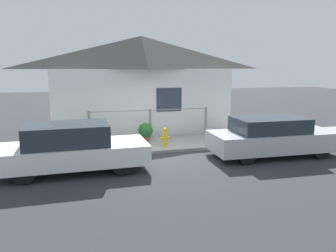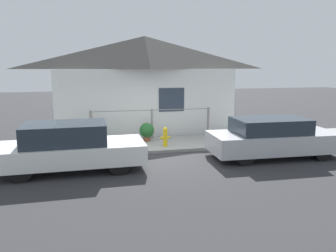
# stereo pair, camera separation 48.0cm
# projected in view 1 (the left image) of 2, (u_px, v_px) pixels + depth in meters

# --- Properties ---
(ground_plane) EXTENTS (60.00, 60.00, 0.00)m
(ground_plane) POSITION_uv_depth(u_px,v_px,m) (163.00, 153.00, 11.36)
(ground_plane) COLOR #2D2D30
(sidewalk) EXTENTS (24.00, 2.25, 0.11)m
(sidewalk) POSITION_uv_depth(u_px,v_px,m) (156.00, 144.00, 12.42)
(sidewalk) COLOR gray
(sidewalk) RESTS_ON ground_plane
(house) EXTENTS (8.08, 2.23, 4.28)m
(house) POSITION_uv_depth(u_px,v_px,m) (142.00, 57.00, 14.30)
(house) COLOR white
(house) RESTS_ON ground_plane
(fence) EXTENTS (4.90, 0.10, 1.18)m
(fence) POSITION_uv_depth(u_px,v_px,m) (150.00, 122.00, 13.22)
(fence) COLOR gray
(fence) RESTS_ON sidewalk
(car_left) EXTENTS (4.17, 1.77, 1.39)m
(car_left) POSITION_uv_depth(u_px,v_px,m) (72.00, 148.00, 9.30)
(car_left) COLOR white
(car_left) RESTS_ON ground_plane
(car_right) EXTENTS (4.29, 1.77, 1.31)m
(car_right) POSITION_uv_depth(u_px,v_px,m) (272.00, 137.00, 10.95)
(car_right) COLOR #B7B7BC
(car_right) RESTS_ON ground_plane
(fire_hydrant) EXTENTS (0.38, 0.17, 0.71)m
(fire_hydrant) POSITION_uv_depth(u_px,v_px,m) (165.00, 136.00, 11.83)
(fire_hydrant) COLOR yellow
(fire_hydrant) RESTS_ON sidewalk
(potted_plant_near_hydrant) EXTENTS (0.57, 0.57, 0.71)m
(potted_plant_near_hydrant) POSITION_uv_depth(u_px,v_px,m) (146.00, 131.00, 12.65)
(potted_plant_near_hydrant) COLOR brown
(potted_plant_near_hydrant) RESTS_ON sidewalk
(potted_plant_by_fence) EXTENTS (0.58, 0.58, 0.69)m
(potted_plant_by_fence) POSITION_uv_depth(u_px,v_px,m) (94.00, 133.00, 12.51)
(potted_plant_by_fence) COLOR brown
(potted_plant_by_fence) RESTS_ON sidewalk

